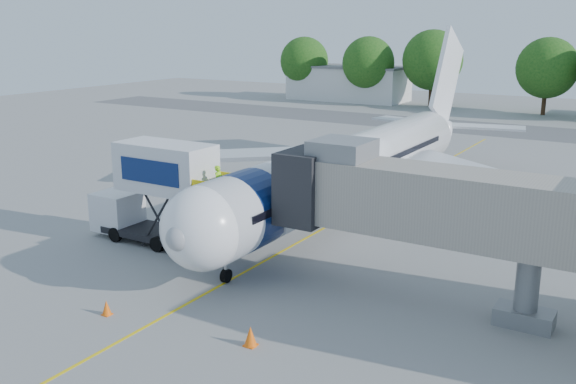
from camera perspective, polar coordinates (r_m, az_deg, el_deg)
The scene contains 14 objects.
ground at distance 37.12m, azimuth 3.29°, elevation -3.19°, with size 160.00×160.00×0.00m, color gray.
guidance_line at distance 37.12m, azimuth 3.29°, elevation -3.19°, with size 0.15×70.00×0.01m, color yellow.
taxiway_strip at distance 75.94m, azimuth 18.48°, elevation 5.26°, with size 120.00×10.00×0.01m, color #59595B.
aircraft at distance 39.93m, azimuth 6.14°, elevation 2.40°, with size 34.17×37.73×11.35m.
jet_bridge at distance 26.64m, azimuth 11.50°, elevation -0.89°, with size 13.90×3.20×6.60m.
catering_hiloader at distance 34.37m, azimuth -11.53°, elevation -0.14°, with size 8.50×2.44×5.50m.
ground_tug at distance 21.00m, azimuth -14.16°, elevation -15.97°, with size 4.14×2.85×1.51m.
safety_cone_a at distance 23.90m, azimuth -3.36°, elevation -12.71°, with size 0.48×0.48×0.77m.
safety_cone_b at distance 27.22m, azimuth -15.83°, elevation -9.89°, with size 0.39×0.39×0.62m.
outbuilding_left at distance 101.91m, azimuth 5.38°, elevation 9.64°, with size 18.40×8.40×5.30m.
tree_a at distance 103.55m, azimuth 1.46°, elevation 11.55°, with size 7.58×7.58×9.67m.
tree_b at distance 97.37m, azimuth 7.15°, elevation 11.32°, with size 7.72×7.72×9.84m.
tree_c at distance 94.91m, azimuth 12.72°, elevation 11.37°, with size 8.51×8.51×10.85m.
tree_d at distance 90.20m, azimuth 22.06°, elevation 10.18°, with size 7.80×7.80×9.95m.
Camera 1 is at (16.54, -31.25, 11.31)m, focal length 40.00 mm.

